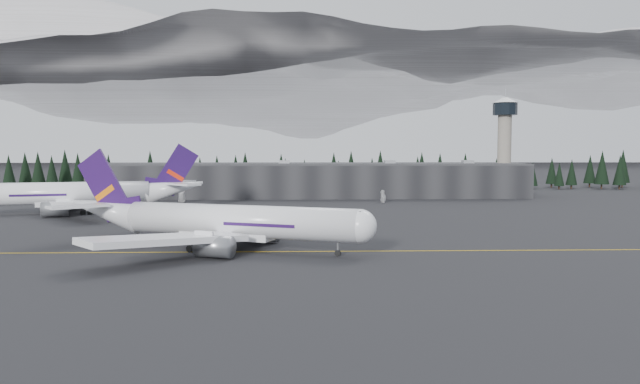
{
  "coord_description": "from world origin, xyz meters",
  "views": [
    {
      "loc": [
        -4.38,
        -110.98,
        18.16
      ],
      "look_at": [
        0.0,
        20.0,
        9.0
      ],
      "focal_mm": 35.0,
      "sensor_mm": 36.0,
      "label": 1
    }
  ],
  "objects_px": {
    "jet_main": "(214,221)",
    "gse_vehicle_a": "(182,201)",
    "control_tower": "(505,135)",
    "terminal": "(311,180)",
    "gse_vehicle_b": "(383,201)",
    "jet_parked": "(83,193)"
  },
  "relations": [
    {
      "from": "jet_parked",
      "to": "gse_vehicle_b",
      "type": "bearing_deg",
      "value": -175.22
    },
    {
      "from": "jet_parked",
      "to": "control_tower",
      "type": "bearing_deg",
      "value": -169.57
    },
    {
      "from": "terminal",
      "to": "jet_main",
      "type": "distance_m",
      "value": 124.86
    },
    {
      "from": "terminal",
      "to": "control_tower",
      "type": "distance_m",
      "value": 76.98
    },
    {
      "from": "control_tower",
      "to": "gse_vehicle_b",
      "type": "bearing_deg",
      "value": -147.38
    },
    {
      "from": "control_tower",
      "to": "jet_main",
      "type": "xyz_separation_m",
      "value": [
        -94.88,
        -126.26,
        -18.29
      ]
    },
    {
      "from": "terminal",
      "to": "jet_main",
      "type": "bearing_deg",
      "value": -99.16
    },
    {
      "from": "jet_main",
      "to": "gse_vehicle_b",
      "type": "relative_size",
      "value": 13.56
    },
    {
      "from": "jet_main",
      "to": "gse_vehicle_b",
      "type": "bearing_deg",
      "value": 86.34
    },
    {
      "from": "jet_main",
      "to": "terminal",
      "type": "bearing_deg",
      "value": 102.17
    },
    {
      "from": "terminal",
      "to": "gse_vehicle_b",
      "type": "distance_m",
      "value": 38.5
    },
    {
      "from": "control_tower",
      "to": "jet_parked",
      "type": "relative_size",
      "value": 0.57
    },
    {
      "from": "jet_main",
      "to": "gse_vehicle_a",
      "type": "bearing_deg",
      "value": 125.17
    },
    {
      "from": "jet_parked",
      "to": "gse_vehicle_a",
      "type": "distance_m",
      "value": 39.27
    },
    {
      "from": "gse_vehicle_a",
      "to": "gse_vehicle_b",
      "type": "xyz_separation_m",
      "value": [
        67.28,
        -3.01,
        0.08
      ]
    },
    {
      "from": "jet_parked",
      "to": "gse_vehicle_b",
      "type": "xyz_separation_m",
      "value": [
        88.99,
        29.35,
        -4.79
      ]
    },
    {
      "from": "control_tower",
      "to": "jet_main",
      "type": "height_order",
      "value": "control_tower"
    },
    {
      "from": "terminal",
      "to": "control_tower",
      "type": "relative_size",
      "value": 4.24
    },
    {
      "from": "jet_main",
      "to": "gse_vehicle_a",
      "type": "distance_m",
      "value": 99.39
    },
    {
      "from": "gse_vehicle_a",
      "to": "jet_main",
      "type": "bearing_deg",
      "value": -73.63
    },
    {
      "from": "jet_parked",
      "to": "terminal",
      "type": "bearing_deg",
      "value": -151.29
    },
    {
      "from": "jet_main",
      "to": "control_tower",
      "type": "bearing_deg",
      "value": 74.41
    }
  ]
}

